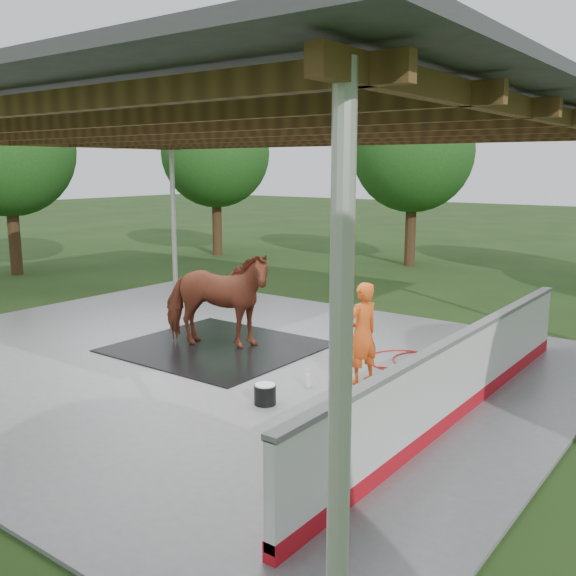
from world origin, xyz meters
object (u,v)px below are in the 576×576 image
Objects in this scene: dasher_board at (459,378)px; wash_bucket at (265,394)px; horse at (216,299)px; handler at (362,333)px.

dasher_board is 25.77× the size of wash_bucket.
horse is 1.33× the size of handler.
dasher_board is 4.87m from horse.
wash_bucket is (-2.34, -1.14, -0.39)m from dasher_board.
horse is 6.72× the size of wash_bucket.
dasher_board is 1.80m from handler.
horse is 3.10m from wash_bucket.
horse reaches higher than handler.
wash_bucket is (-0.61, -1.60, -0.63)m from handler.
dasher_board reaches higher than wash_bucket.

